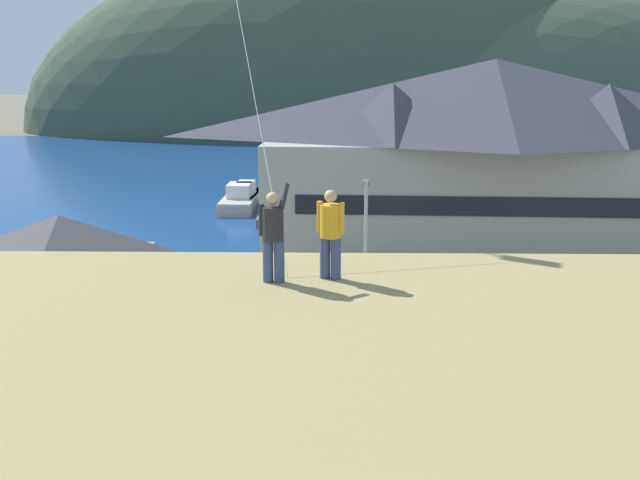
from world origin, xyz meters
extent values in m
plane|color=#66604C|center=(0.00, 0.00, 0.00)|extent=(600.00, 600.00, 0.00)
cube|color=gray|center=(0.00, 5.00, 0.05)|extent=(40.00, 20.00, 0.10)
cube|color=navy|center=(0.00, 60.00, 0.01)|extent=(360.00, 84.00, 0.03)
ellipsoid|color=#3D4C38|center=(7.91, 114.45, 0.00)|extent=(128.31, 53.79, 69.31)
ellipsoid|color=#2D3D33|center=(10.01, 120.39, 0.00)|extent=(105.55, 63.69, 51.26)
ellipsoid|color=#42513D|center=(34.28, 113.63, 0.00)|extent=(92.63, 54.98, 53.94)
cube|color=#999E99|center=(11.58, 23.09, 3.59)|extent=(27.97, 11.77, 7.19)
cube|color=black|center=(11.37, 17.72, 3.95)|extent=(23.41, 1.03, 1.10)
pyramid|color=#3D3D47|center=(11.58, 23.09, 9.59)|extent=(29.67, 12.90, 4.80)
pyramid|color=#3D3D47|center=(5.31, 21.47, 8.89)|extent=(6.10, 6.10, 3.36)
pyramid|color=#3D3D47|center=(17.70, 20.97, 8.89)|extent=(6.10, 6.10, 3.36)
cube|color=#756B5B|center=(-9.54, 7.24, 1.86)|extent=(7.42, 5.83, 3.72)
pyramid|color=#47474C|center=(-9.54, 7.24, 4.63)|extent=(8.02, 6.40, 1.82)
cube|color=black|center=(-9.29, 4.63, 1.30)|extent=(1.10, 0.16, 2.60)
cube|color=#70604C|center=(-2.23, 35.97, 0.35)|extent=(3.20, 13.10, 0.70)
cube|color=#A8A399|center=(-5.96, 37.50, 0.45)|extent=(2.84, 8.50, 0.90)
cube|color=#B7B2A8|center=(-5.96, 37.50, 0.98)|extent=(2.76, 8.25, 0.16)
cube|color=silver|center=(-5.97, 36.87, 1.61)|extent=(1.94, 2.57, 1.10)
cube|color=#23564C|center=(1.44, 37.02, 0.45)|extent=(2.91, 8.26, 0.90)
cube|color=#33665B|center=(1.44, 37.02, 0.98)|extent=(2.82, 8.01, 0.16)
cube|color=silver|center=(1.42, 36.41, 1.61)|extent=(1.92, 2.52, 1.10)
cube|color=silver|center=(-5.55, 38.64, 0.45)|extent=(2.52, 6.34, 0.90)
cube|color=white|center=(-5.55, 38.64, 0.98)|extent=(2.44, 6.15, 0.16)
cube|color=silver|center=(-5.59, 38.18, 1.61)|extent=(1.54, 1.97, 1.10)
cube|color=#9EA3A8|center=(12.16, 5.82, 0.82)|extent=(4.25, 1.93, 0.80)
cube|color=gray|center=(12.31, 5.81, 1.57)|extent=(2.15, 1.66, 0.70)
cube|color=black|center=(12.31, 5.81, 1.54)|extent=(2.19, 1.70, 0.32)
cylinder|color=black|center=(10.82, 6.78, 0.42)|extent=(0.65, 0.24, 0.64)
cylinder|color=black|center=(10.77, 4.94, 0.42)|extent=(0.65, 0.24, 0.64)
cylinder|color=black|center=(13.55, 6.69, 0.42)|extent=(0.65, 0.24, 0.64)
cylinder|color=black|center=(13.49, 4.86, 0.42)|extent=(0.65, 0.24, 0.64)
cube|color=black|center=(-3.85, -0.58, 0.82)|extent=(4.21, 1.83, 0.80)
cube|color=black|center=(-3.70, -0.58, 1.57)|extent=(2.11, 1.61, 0.70)
cube|color=black|center=(-3.70, -0.58, 1.54)|extent=(2.15, 1.65, 0.32)
cylinder|color=black|center=(-5.23, 0.33, 0.42)|extent=(0.64, 0.22, 0.64)
cylinder|color=black|center=(-5.21, -1.51, 0.42)|extent=(0.64, 0.22, 0.64)
cylinder|color=black|center=(-2.50, 0.34, 0.42)|extent=(0.64, 0.22, 0.64)
cylinder|color=black|center=(-2.48, -1.49, 0.42)|extent=(0.64, 0.22, 0.64)
cylinder|color=black|center=(-8.52, 0.26, 0.42)|extent=(0.65, 0.26, 0.64)
cylinder|color=black|center=(-8.40, 2.09, 0.42)|extent=(0.65, 0.26, 0.64)
cube|color=#B28923|center=(0.35, 6.78, 0.82)|extent=(4.27, 1.98, 0.80)
cube|color=olive|center=(0.20, 6.78, 1.57)|extent=(2.17, 1.69, 0.70)
cube|color=black|center=(0.20, 6.78, 1.54)|extent=(2.21, 1.72, 0.32)
cylinder|color=black|center=(1.76, 5.93, 0.42)|extent=(0.65, 0.25, 0.64)
cylinder|color=black|center=(1.68, 7.76, 0.42)|extent=(0.65, 0.25, 0.64)
cylinder|color=black|center=(-0.97, 5.81, 0.42)|extent=(0.65, 0.25, 0.64)
cylinder|color=black|center=(-1.05, 7.64, 0.42)|extent=(0.65, 0.25, 0.64)
cube|color=black|center=(0.92, 0.29, 0.82)|extent=(4.24, 1.91, 0.80)
cube|color=black|center=(0.77, 0.29, 1.57)|extent=(2.14, 1.65, 0.70)
cube|color=black|center=(0.77, 0.29, 1.54)|extent=(2.18, 1.69, 0.32)
cylinder|color=black|center=(2.26, -0.67, 0.42)|extent=(0.65, 0.24, 0.64)
cylinder|color=black|center=(2.31, 1.17, 0.42)|extent=(0.65, 0.24, 0.64)
cylinder|color=black|center=(-0.47, -0.60, 0.42)|extent=(0.65, 0.24, 0.64)
cylinder|color=black|center=(-0.42, 1.24, 0.42)|extent=(0.65, 0.24, 0.64)
cube|color=#236633|center=(9.35, 0.71, 0.82)|extent=(4.34, 2.16, 0.80)
cube|color=#1E562B|center=(9.50, 0.72, 1.57)|extent=(2.23, 1.78, 0.70)
cube|color=black|center=(9.50, 0.72, 1.54)|extent=(2.28, 1.81, 0.32)
cylinder|color=black|center=(7.91, 1.50, 0.42)|extent=(0.66, 0.28, 0.64)
cylinder|color=black|center=(8.08, -0.33, 0.42)|extent=(0.66, 0.28, 0.64)
cylinder|color=black|center=(10.63, 1.74, 0.42)|extent=(0.66, 0.28, 0.64)
cylinder|color=black|center=(10.79, -0.09, 0.42)|extent=(0.66, 0.28, 0.64)
cylinder|color=#ADADB2|center=(3.31, 10.50, 3.29)|extent=(0.16, 0.16, 6.38)
cube|color=#4C4C51|center=(3.31, 10.85, 6.38)|extent=(0.24, 0.70, 0.20)
cylinder|color=#384770|center=(0.60, -8.40, 7.88)|extent=(0.20, 0.20, 0.82)
cylinder|color=#384770|center=(0.82, -8.43, 7.88)|extent=(0.20, 0.20, 0.82)
cylinder|color=#232328|center=(0.71, -8.41, 8.61)|extent=(0.40, 0.40, 0.64)
sphere|color=tan|center=(0.71, -8.41, 9.09)|extent=(0.24, 0.24, 0.24)
cylinder|color=#232328|center=(0.91, -8.26, 9.11)|extent=(0.18, 0.56, 0.43)
cylinder|color=#232328|center=(0.49, -8.38, 8.68)|extent=(0.11, 0.11, 0.60)
cylinder|color=#384770|center=(1.68, -8.12, 7.88)|extent=(0.20, 0.20, 0.82)
cylinder|color=#384770|center=(1.89, -8.19, 7.88)|extent=(0.20, 0.20, 0.82)
cylinder|color=gold|center=(1.79, -8.15, 8.61)|extent=(0.40, 0.40, 0.64)
sphere|color=tan|center=(1.79, -8.15, 9.09)|extent=(0.24, 0.24, 0.24)
cylinder|color=gold|center=(1.58, -8.08, 8.68)|extent=(0.11, 0.11, 0.60)
cylinder|color=gold|center=(2.00, -8.22, 8.68)|extent=(0.11, 0.11, 0.60)
cylinder|color=silver|center=(-0.18, -4.69, 11.90)|extent=(2.30, 6.96, 8.88)
camera|label=1|loc=(1.85, -21.51, 11.45)|focal=40.24mm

